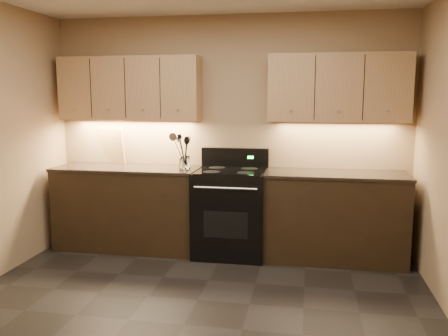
% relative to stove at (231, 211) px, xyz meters
% --- Properties ---
extents(floor, '(4.00, 4.00, 0.00)m').
position_rel_stove_xyz_m(floor, '(-0.08, -1.68, -0.48)').
color(floor, black).
rests_on(floor, ground).
extents(wall_back, '(4.00, 0.04, 2.60)m').
position_rel_stove_xyz_m(wall_back, '(-0.08, 0.32, 0.82)').
color(wall_back, tan).
rests_on(wall_back, ground).
extents(counter_left, '(1.62, 0.62, 0.93)m').
position_rel_stove_xyz_m(counter_left, '(-1.18, 0.02, -0.01)').
color(counter_left, black).
rests_on(counter_left, ground).
extents(counter_right, '(1.46, 0.62, 0.93)m').
position_rel_stove_xyz_m(counter_right, '(1.10, 0.02, -0.01)').
color(counter_right, black).
rests_on(counter_right, ground).
extents(stove, '(0.76, 0.68, 1.14)m').
position_rel_stove_xyz_m(stove, '(0.00, 0.00, 0.00)').
color(stove, black).
rests_on(stove, ground).
extents(upper_cab_left, '(1.60, 0.30, 0.70)m').
position_rel_stove_xyz_m(upper_cab_left, '(-1.18, 0.17, 1.32)').
color(upper_cab_left, tan).
rests_on(upper_cab_left, wall_back).
extents(upper_cab_right, '(1.44, 0.30, 0.70)m').
position_rel_stove_xyz_m(upper_cab_right, '(1.10, 0.17, 1.32)').
color(upper_cab_right, tan).
rests_on(upper_cab_right, wall_back).
extents(outlet_plate, '(0.08, 0.01, 0.12)m').
position_rel_stove_xyz_m(outlet_plate, '(-1.38, 0.31, 0.64)').
color(outlet_plate, '#B2B5BA').
rests_on(outlet_plate, wall_back).
extents(utensil_crock, '(0.15, 0.15, 0.15)m').
position_rel_stove_xyz_m(utensil_crock, '(-0.50, -0.04, 0.52)').
color(utensil_crock, white).
rests_on(utensil_crock, counter_left).
extents(cutting_board, '(0.34, 0.17, 0.42)m').
position_rel_stove_xyz_m(cutting_board, '(-1.47, 0.28, 0.66)').
color(cutting_board, '#D9BB75').
rests_on(cutting_board, counter_left).
extents(wooden_spoon, '(0.11, 0.11, 0.35)m').
position_rel_stove_xyz_m(wooden_spoon, '(-0.52, -0.05, 0.64)').
color(wooden_spoon, '#D9BB75').
rests_on(wooden_spoon, utensil_crock).
extents(black_spoon, '(0.09, 0.11, 0.35)m').
position_rel_stove_xyz_m(black_spoon, '(-0.50, -0.03, 0.64)').
color(black_spoon, black).
rests_on(black_spoon, utensil_crock).
extents(black_turner, '(0.17, 0.12, 0.40)m').
position_rel_stove_xyz_m(black_turner, '(-0.49, -0.06, 0.66)').
color(black_turner, black).
rests_on(black_turner, utensil_crock).
extents(steel_spatula, '(0.23, 0.18, 0.38)m').
position_rel_stove_xyz_m(steel_spatula, '(-0.47, -0.03, 0.65)').
color(steel_spatula, silver).
rests_on(steel_spatula, utensil_crock).
extents(steel_skimmer, '(0.25, 0.12, 0.40)m').
position_rel_stove_xyz_m(steel_skimmer, '(-0.47, -0.07, 0.66)').
color(steel_skimmer, silver).
rests_on(steel_skimmer, utensil_crock).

